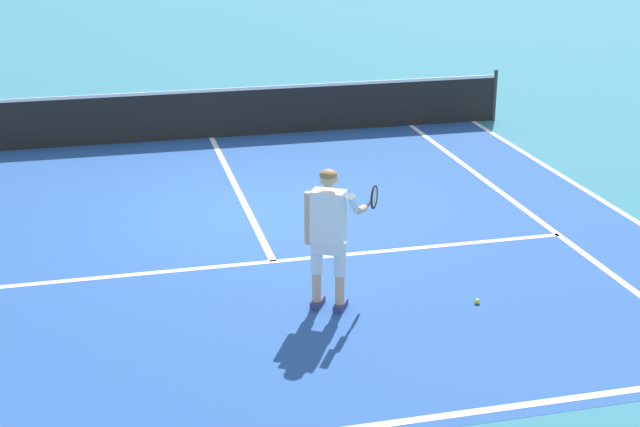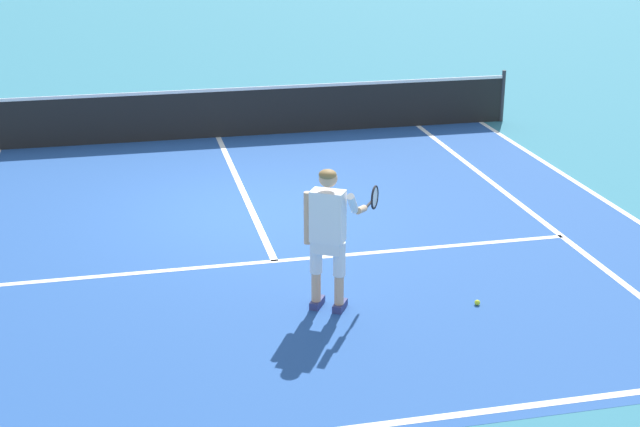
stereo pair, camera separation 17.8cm
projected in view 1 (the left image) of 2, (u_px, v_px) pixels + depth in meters
ground_plane at (249, 213)px, 13.76m from camera, size 80.00×80.00×0.00m
court_inner_surface at (258, 230)px, 13.09m from camera, size 10.98×10.82×0.00m
line_service at (273, 261)px, 12.00m from camera, size 8.23×0.10×0.01m
line_centre_service at (236, 187)px, 14.93m from camera, size 0.10×6.40×0.01m
line_singles_right at (522, 207)px, 14.00m from camera, size 0.10×10.42×0.01m
line_doubles_right at (602, 200)px, 14.31m from camera, size 0.10×10.42×0.01m
tennis_net at (210, 113)px, 17.68m from camera, size 11.96×0.08×1.07m
tennis_player at (330, 229)px, 10.35m from camera, size 1.05×0.90×1.71m
tennis_ball_near_feet at (477, 301)px, 10.79m from camera, size 0.07×0.07×0.07m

